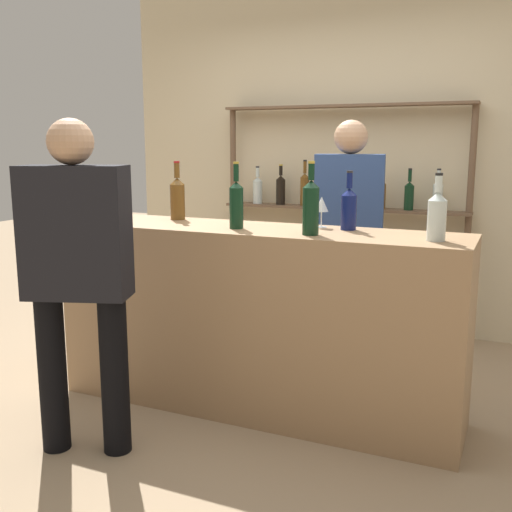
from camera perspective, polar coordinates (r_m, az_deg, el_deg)
ground_plane at (r=3.58m, az=-0.00°, el=-14.14°), size 16.00×16.00×0.00m
bar_counter at (r=3.39m, az=-0.00°, el=-6.09°), size 2.29×0.53×1.05m
back_wall at (r=5.01m, az=8.86°, el=9.38°), size 3.89×0.12×2.80m
back_shelf at (r=4.85m, az=8.09°, el=6.72°), size 1.99×0.18×1.80m
counter_bottle_0 at (r=3.69m, az=-14.89°, el=5.07°), size 0.07×0.07×0.31m
counter_bottle_1 at (r=3.24m, az=-1.89°, el=5.05°), size 0.08×0.08×0.36m
counter_bottle_2 at (r=3.23m, az=8.83°, el=4.59°), size 0.08×0.08×0.31m
counter_bottle_3 at (r=3.67m, az=-7.49°, el=5.58°), size 0.09×0.09×0.35m
counter_bottle_4 at (r=3.02m, az=5.24°, el=4.77°), size 0.08×0.08×0.37m
counter_bottle_5 at (r=2.95m, az=16.86°, el=3.77°), size 0.09×0.09×0.32m
wine_glass at (r=3.30m, az=6.27°, el=4.85°), size 0.08×0.08×0.17m
customer_left at (r=2.94m, az=-16.65°, el=-0.90°), size 0.53×0.36×1.62m
server_behind_counter at (r=3.99m, az=8.80°, el=2.86°), size 0.47×0.27×1.65m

